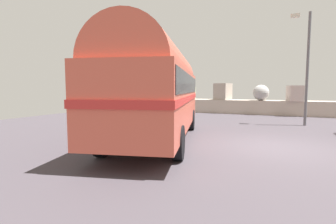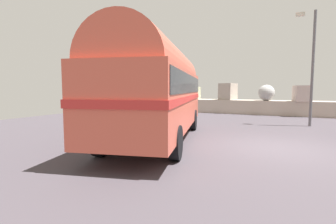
{
  "view_description": "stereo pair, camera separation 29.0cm",
  "coord_description": "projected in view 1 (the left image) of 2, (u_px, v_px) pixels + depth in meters",
  "views": [
    {
      "loc": [
        0.11,
        -8.97,
        1.95
      ],
      "look_at": [
        -3.54,
        -0.78,
        1.14
      ],
      "focal_mm": 26.75,
      "sensor_mm": 36.0,
      "label": 1
    },
    {
      "loc": [
        0.37,
        -8.85,
        1.95
      ],
      "look_at": [
        -3.54,
        -0.78,
        1.14
      ],
      "focal_mm": 26.75,
      "sensor_mm": 36.0,
      "label": 2
    }
  ],
  "objects": [
    {
      "name": "ground",
      "position": [
        274.0,
        147.0,
        8.38
      ],
      "size": [
        32.0,
        26.0,
        0.02
      ],
      "color": "#413A41"
    },
    {
      "name": "breakwater",
      "position": [
        276.0,
        106.0,
        19.05
      ],
      "size": [
        31.36,
        2.37,
        2.43
      ],
      "color": "#B7A898",
      "rests_on": "ground"
    },
    {
      "name": "vintage_coach",
      "position": [
        158.0,
        87.0,
        9.42
      ],
      "size": [
        4.55,
        8.91,
        3.7
      ],
      "rotation": [
        0.0,
        0.0,
        0.26
      ],
      "color": "black",
      "rests_on": "ground"
    },
    {
      "name": "lamp_post",
      "position": [
        306.0,
        62.0,
        13.13
      ],
      "size": [
        0.97,
        0.32,
        5.94
      ],
      "color": "#5B5B60",
      "rests_on": "ground"
    }
  ]
}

